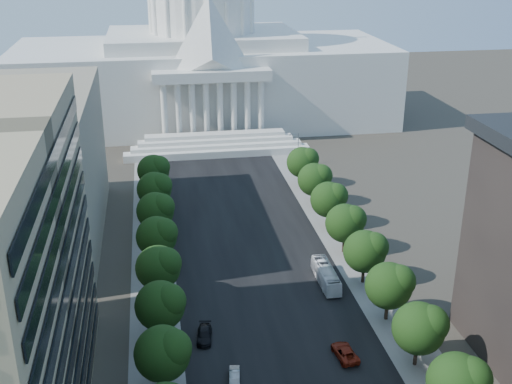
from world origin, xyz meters
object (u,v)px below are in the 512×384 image
car_red (345,353)px  city_bus (326,275)px  car_silver (234,376)px  car_dark_b (204,335)px

car_red → city_bus: 21.61m
car_silver → city_bus: (19.62, 23.90, 0.93)m
car_red → city_bus: (2.90, 21.40, 0.78)m
car_silver → city_bus: size_ratio=0.36×
car_red → city_bus: size_ratio=0.51×
city_bus → car_red: bearing=-97.6°
city_bus → car_silver: bearing=-129.3°
city_bus → car_dark_b: bearing=-149.3°
car_red → car_dark_b: (-19.99, 7.89, -0.02)m
car_silver → city_bus: bearing=58.0°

